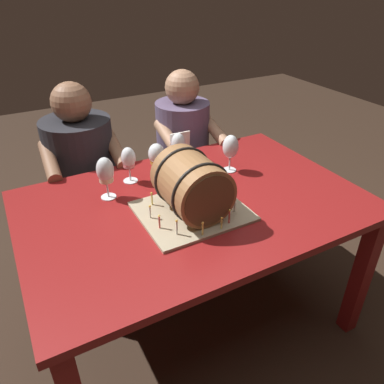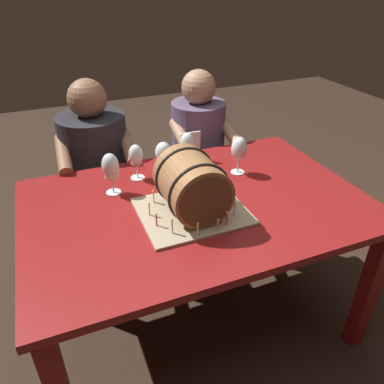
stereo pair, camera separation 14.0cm
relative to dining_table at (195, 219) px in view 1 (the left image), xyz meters
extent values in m
plane|color=#332319|center=(0.00, 0.00, -0.65)|extent=(8.00, 8.00, 0.00)
cube|color=maroon|center=(0.00, 0.00, 0.08)|extent=(1.48, 0.98, 0.03)
cube|color=maroon|center=(0.68, -0.43, -0.29)|extent=(0.07, 0.07, 0.71)
cube|color=maroon|center=(-0.68, 0.43, -0.29)|extent=(0.07, 0.07, 0.71)
cube|color=maroon|center=(0.68, 0.43, -0.29)|extent=(0.07, 0.07, 0.71)
cube|color=tan|center=(-0.05, -0.07, 0.10)|extent=(0.44, 0.37, 0.01)
cylinder|color=olive|center=(-0.05, -0.07, 0.23)|extent=(0.24, 0.28, 0.24)
cylinder|color=brown|center=(-0.05, -0.21, 0.23)|extent=(0.22, 0.00, 0.22)
cylinder|color=brown|center=(-0.05, 0.07, 0.23)|extent=(0.22, 0.00, 0.22)
torus|color=black|center=(-0.05, -0.15, 0.23)|extent=(0.26, 0.01, 0.26)
torus|color=black|center=(-0.05, 0.01, 0.23)|extent=(0.26, 0.01, 0.26)
cylinder|color=silver|center=(0.13, -0.09, 0.13)|extent=(0.01, 0.01, 0.05)
sphere|color=#F9C64C|center=(0.13, -0.09, 0.16)|extent=(0.01, 0.01, 0.01)
cylinder|color=#EAD666|center=(0.11, 0.00, 0.14)|extent=(0.01, 0.01, 0.06)
sphere|color=#F9C64C|center=(0.11, 0.00, 0.17)|extent=(0.01, 0.01, 0.01)
cylinder|color=#EAD666|center=(0.04, 0.07, 0.13)|extent=(0.01, 0.01, 0.04)
sphere|color=#F9C64C|center=(0.04, 0.07, 0.16)|extent=(0.01, 0.01, 0.01)
cylinder|color=#D64C47|center=(-0.05, 0.10, 0.13)|extent=(0.01, 0.01, 0.05)
sphere|color=#F9C64C|center=(-0.05, 0.10, 0.16)|extent=(0.01, 0.01, 0.01)
cylinder|color=black|center=(-0.10, 0.09, 0.13)|extent=(0.01, 0.01, 0.04)
sphere|color=#F9C64C|center=(-0.10, 0.09, 0.16)|extent=(0.01, 0.01, 0.01)
cylinder|color=#EAD666|center=(-0.18, 0.05, 0.14)|extent=(0.01, 0.01, 0.05)
sphere|color=#F9C64C|center=(-0.18, 0.05, 0.17)|extent=(0.01, 0.01, 0.01)
cylinder|color=silver|center=(-0.23, -0.04, 0.13)|extent=(0.01, 0.01, 0.05)
sphere|color=#F9C64C|center=(-0.23, -0.04, 0.16)|extent=(0.01, 0.01, 0.01)
cylinder|color=#D64C47|center=(-0.22, -0.12, 0.13)|extent=(0.01, 0.01, 0.05)
sphere|color=#F9C64C|center=(-0.22, -0.12, 0.17)|extent=(0.01, 0.01, 0.01)
cylinder|color=silver|center=(-0.18, -0.19, 0.14)|extent=(0.01, 0.01, 0.06)
sphere|color=#F9C64C|center=(-0.18, -0.19, 0.17)|extent=(0.01, 0.01, 0.01)
cylinder|color=#EAD666|center=(-0.10, -0.24, 0.13)|extent=(0.01, 0.01, 0.05)
sphere|color=#F9C64C|center=(-0.10, -0.24, 0.16)|extent=(0.01, 0.01, 0.01)
cylinder|color=#EAD666|center=(-0.01, -0.24, 0.13)|extent=(0.01, 0.01, 0.04)
sphere|color=#F9C64C|center=(-0.01, -0.24, 0.16)|extent=(0.01, 0.01, 0.01)
cylinder|color=#D64C47|center=(0.03, -0.22, 0.14)|extent=(0.01, 0.01, 0.05)
sphere|color=#F9C64C|center=(0.03, -0.22, 0.17)|extent=(0.01, 0.01, 0.01)
cylinder|color=silver|center=(0.10, -0.17, 0.14)|extent=(0.01, 0.01, 0.05)
sphere|color=#F9C64C|center=(0.10, -0.17, 0.17)|extent=(0.01, 0.01, 0.01)
cylinder|color=white|center=(-0.32, 0.21, 0.10)|extent=(0.07, 0.07, 0.00)
cylinder|color=white|center=(-0.32, 0.21, 0.14)|extent=(0.01, 0.01, 0.07)
ellipsoid|color=white|center=(-0.32, 0.21, 0.23)|extent=(0.08, 0.08, 0.12)
cylinder|color=beige|center=(-0.32, 0.21, 0.21)|extent=(0.06, 0.06, 0.05)
cylinder|color=white|center=(0.09, 0.33, 0.10)|extent=(0.06, 0.06, 0.00)
cylinder|color=white|center=(0.09, 0.33, 0.14)|extent=(0.01, 0.01, 0.07)
ellipsoid|color=white|center=(0.09, 0.33, 0.23)|extent=(0.07, 0.07, 0.11)
cylinder|color=maroon|center=(0.09, 0.33, 0.19)|extent=(0.06, 0.06, 0.04)
cylinder|color=white|center=(-0.18, 0.31, 0.10)|extent=(0.07, 0.07, 0.00)
cylinder|color=white|center=(-0.18, 0.31, 0.14)|extent=(0.01, 0.01, 0.07)
ellipsoid|color=white|center=(-0.18, 0.31, 0.22)|extent=(0.07, 0.07, 0.10)
cylinder|color=pink|center=(-0.18, 0.31, 0.20)|extent=(0.06, 0.06, 0.04)
cylinder|color=white|center=(0.29, 0.17, 0.10)|extent=(0.07, 0.07, 0.00)
cylinder|color=white|center=(0.29, 0.17, 0.13)|extent=(0.01, 0.01, 0.07)
ellipsoid|color=white|center=(0.29, 0.17, 0.23)|extent=(0.08, 0.08, 0.12)
cylinder|color=white|center=(-0.07, 0.25, 0.10)|extent=(0.07, 0.07, 0.00)
cylinder|color=white|center=(-0.07, 0.25, 0.14)|extent=(0.01, 0.01, 0.08)
ellipsoid|color=white|center=(-0.07, 0.25, 0.24)|extent=(0.08, 0.08, 0.10)
cylinder|color=#C6842D|center=(-0.07, 0.25, 0.21)|extent=(0.06, 0.06, 0.03)
cube|color=silver|center=(0.13, 0.39, 0.18)|extent=(0.11, 0.02, 0.16)
cube|color=black|center=(-0.32, 0.74, -0.42)|extent=(0.34, 0.32, 0.45)
cylinder|color=#232328|center=(-0.32, 0.74, 0.05)|extent=(0.39, 0.39, 0.49)
sphere|color=brown|center=(-0.32, 0.74, 0.38)|extent=(0.21, 0.21, 0.21)
cylinder|color=brown|center=(-0.16, 0.60, 0.14)|extent=(0.08, 0.31, 0.14)
cylinder|color=brown|center=(-0.50, 0.61, 0.14)|extent=(0.08, 0.31, 0.14)
cube|color=#372D40|center=(0.32, 0.74, -0.42)|extent=(0.34, 0.32, 0.45)
cylinder|color=#5B4C6B|center=(0.32, 0.74, 0.04)|extent=(0.35, 0.35, 0.48)
sphere|color=#A87A5B|center=(0.32, 0.74, 0.38)|extent=(0.20, 0.20, 0.20)
cylinder|color=#A87A5B|center=(0.46, 0.60, 0.14)|extent=(0.09, 0.31, 0.14)
cylinder|color=#A87A5B|center=(0.16, 0.61, 0.14)|extent=(0.09, 0.31, 0.14)
camera|label=1|loc=(-0.67, -1.21, 0.98)|focal=34.83mm
camera|label=2|loc=(-0.54, -1.27, 0.98)|focal=34.83mm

